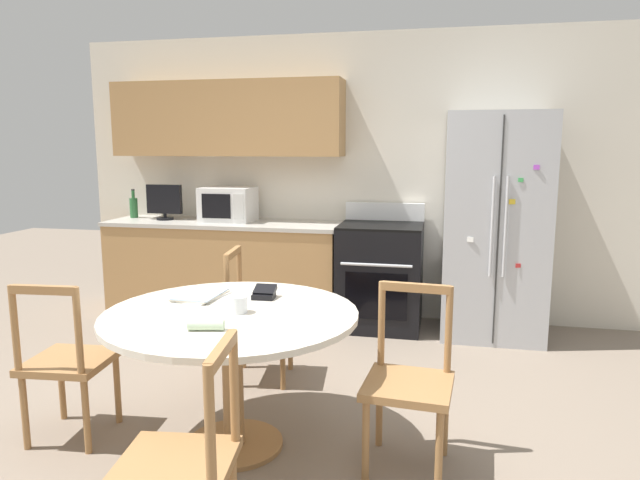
# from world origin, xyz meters

# --- Properties ---
(ground_plane) EXTENTS (14.00, 14.00, 0.00)m
(ground_plane) POSITION_xyz_m (0.00, 0.00, 0.00)
(ground_plane) COLOR gray
(back_wall) EXTENTS (5.20, 0.44, 2.60)m
(back_wall) POSITION_xyz_m (-0.30, 2.59, 1.45)
(back_wall) COLOR silver
(back_wall) RESTS_ON ground_plane
(kitchen_counter) EXTENTS (2.20, 0.64, 0.90)m
(kitchen_counter) POSITION_xyz_m (-1.11, 2.29, 0.45)
(kitchen_counter) COLOR #AD7F4C
(kitchen_counter) RESTS_ON ground_plane
(refrigerator) EXTENTS (0.83, 0.71, 1.86)m
(refrigerator) POSITION_xyz_m (1.29, 2.24, 0.93)
(refrigerator) COLOR #B2B5BA
(refrigerator) RESTS_ON ground_plane
(oven_range) EXTENTS (0.72, 0.68, 1.08)m
(oven_range) POSITION_xyz_m (0.35, 2.26, 0.47)
(oven_range) COLOR black
(oven_range) RESTS_ON ground_plane
(microwave) EXTENTS (0.47, 0.38, 0.31)m
(microwave) POSITION_xyz_m (-1.09, 2.33, 1.06)
(microwave) COLOR white
(microwave) RESTS_ON kitchen_counter
(countertop_tv) EXTENTS (0.34, 0.16, 0.33)m
(countertop_tv) POSITION_xyz_m (-1.71, 2.29, 1.08)
(countertop_tv) COLOR black
(countertop_tv) RESTS_ON kitchen_counter
(counter_bottle) EXTENTS (0.08, 0.08, 0.28)m
(counter_bottle) POSITION_xyz_m (-2.08, 2.38, 1.01)
(counter_bottle) COLOR #2D6B38
(counter_bottle) RESTS_ON kitchen_counter
(dining_table) EXTENTS (1.32, 1.32, 0.75)m
(dining_table) POSITION_xyz_m (-0.18, 0.03, 0.62)
(dining_table) COLOR beige
(dining_table) RESTS_ON ground_plane
(dining_chair_right) EXTENTS (0.45, 0.45, 0.90)m
(dining_chair_right) POSITION_xyz_m (0.73, 0.05, 0.43)
(dining_chair_right) COLOR #9E7042
(dining_chair_right) RESTS_ON ground_plane
(dining_chair_left) EXTENTS (0.46, 0.46, 0.90)m
(dining_chair_left) POSITION_xyz_m (-1.09, -0.07, 0.43)
(dining_chair_left) COLOR #9E7042
(dining_chair_left) RESTS_ON ground_plane
(dining_chair_near) EXTENTS (0.47, 0.47, 0.90)m
(dining_chair_near) POSITION_xyz_m (-0.03, -0.87, 0.43)
(dining_chair_near) COLOR #9E7042
(dining_chair_near) RESTS_ON ground_plane
(dining_chair_far) EXTENTS (0.47, 0.47, 0.90)m
(dining_chair_far) POSITION_xyz_m (-0.35, 0.93, 0.43)
(dining_chair_far) COLOR #9E7042
(dining_chair_far) RESTS_ON ground_plane
(candle_glass) EXTENTS (0.09, 0.09, 0.09)m
(candle_glass) POSITION_xyz_m (-0.14, 0.02, 0.78)
(candle_glass) COLOR silver
(candle_glass) RESTS_ON dining_table
(folded_napkin) EXTENTS (0.17, 0.09, 0.05)m
(folded_napkin) POSITION_xyz_m (-0.19, -0.28, 0.77)
(folded_napkin) COLOR beige
(folded_napkin) RESTS_ON dining_table
(wallet) EXTENTS (0.12, 0.13, 0.07)m
(wallet) POSITION_xyz_m (-0.10, 0.32, 0.77)
(wallet) COLOR black
(wallet) RESTS_ON dining_table
(mail_stack) EXTENTS (0.28, 0.34, 0.02)m
(mail_stack) POSITION_xyz_m (-0.45, 0.26, 0.76)
(mail_stack) COLOR white
(mail_stack) RESTS_ON dining_table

